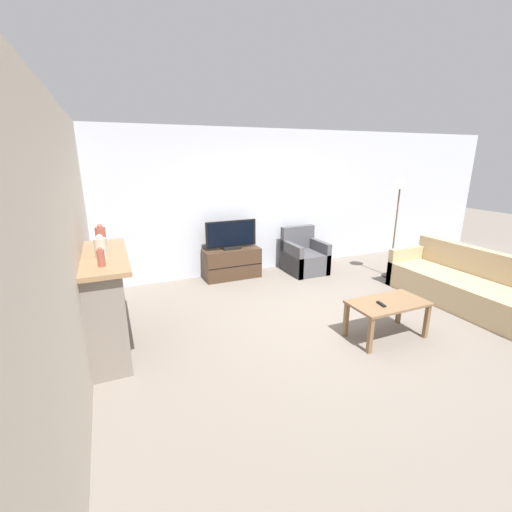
{
  "coord_description": "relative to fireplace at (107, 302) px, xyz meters",
  "views": [
    {
      "loc": [
        -2.62,
        -3.61,
        2.2
      ],
      "look_at": [
        -0.78,
        0.63,
        0.85
      ],
      "focal_mm": 24.0,
      "sensor_mm": 36.0,
      "label": 1
    }
  ],
  "objects": [
    {
      "name": "wall_back",
      "position": [
        2.76,
        2.04,
        0.77
      ],
      "size": [
        12.0,
        0.06,
        2.7
      ],
      "color": "silver",
      "rests_on": "ground"
    },
    {
      "name": "armchair",
      "position": [
        3.56,
        1.52,
        -0.3
      ],
      "size": [
        0.7,
        0.76,
        0.86
      ],
      "color": "#4C4C51",
      "rests_on": "ground"
    },
    {
      "name": "ground_plane",
      "position": [
        2.76,
        -0.41,
        -0.58
      ],
      "size": [
        24.0,
        24.0,
        0.0
      ],
      "primitive_type": "plane",
      "color": "slate"
    },
    {
      "name": "remote",
      "position": [
        3.03,
        -1.14,
        -0.1
      ],
      "size": [
        0.06,
        0.15,
        0.02
      ],
      "rotation": [
        0.0,
        0.0,
        -0.16
      ],
      "color": "black",
      "rests_on": "coffee_table"
    },
    {
      "name": "floor_lamp",
      "position": [
        4.94,
        0.62,
        1.01
      ],
      "size": [
        0.3,
        0.3,
        1.87
      ],
      "color": "black",
      "rests_on": "ground"
    },
    {
      "name": "mantel_vase_left",
      "position": [
        0.02,
        -0.45,
        0.66
      ],
      "size": [
        0.07,
        0.07,
        0.19
      ],
      "color": "#994C3D",
      "rests_on": "fireplace"
    },
    {
      "name": "tv",
      "position": [
        2.14,
        1.75,
        0.22
      ],
      "size": [
        0.96,
        0.18,
        0.53
      ],
      "color": "black",
      "rests_on": "tv_stand"
    },
    {
      "name": "coffee_table",
      "position": [
        3.18,
        -1.11,
        -0.18
      ],
      "size": [
        0.97,
        0.52,
        0.48
      ],
      "color": "brown",
      "rests_on": "ground"
    },
    {
      "name": "mantel_clock",
      "position": [
        0.02,
        0.15,
        0.64
      ],
      "size": [
        0.08,
        0.11,
        0.15
      ],
      "color": "brown",
      "rests_on": "fireplace"
    },
    {
      "name": "tv_stand",
      "position": [
        2.14,
        1.75,
        -0.31
      ],
      "size": [
        1.04,
        0.45,
        0.56
      ],
      "color": "#422D1E",
      "rests_on": "ground"
    },
    {
      "name": "couch",
      "position": [
        5.02,
        -0.85,
        -0.3
      ],
      "size": [
        0.86,
        2.35,
        0.83
      ],
      "color": "tan",
      "rests_on": "ground"
    },
    {
      "name": "fireplace",
      "position": [
        0.0,
        0.0,
        0.0
      ],
      "size": [
        0.5,
        1.51,
        1.15
      ],
      "color": "slate",
      "rests_on": "ground"
    },
    {
      "name": "mantel_vase_right",
      "position": [
        0.02,
        0.45,
        0.69
      ],
      "size": [
        0.12,
        0.12,
        0.26
      ],
      "color": "#994C3D",
      "rests_on": "fireplace"
    },
    {
      "name": "wall_left",
      "position": [
        -0.22,
        -0.41,
        0.77
      ],
      "size": [
        0.06,
        12.0,
        2.7
      ],
      "color": "beige",
      "rests_on": "ground"
    },
    {
      "name": "mantel_vase_centre_left",
      "position": [
        0.02,
        -0.11,
        0.68
      ],
      "size": [
        0.13,
        0.13,
        0.26
      ],
      "color": "beige",
      "rests_on": "fireplace"
    }
  ]
}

